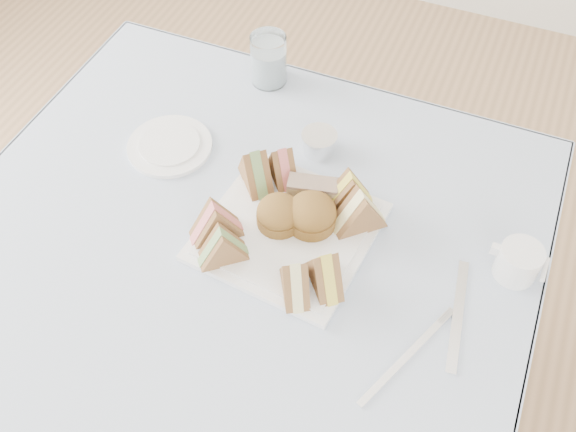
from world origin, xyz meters
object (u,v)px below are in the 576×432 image
at_px(serving_plate, 288,231).
at_px(water_glass, 269,59).
at_px(table, 239,355).
at_px(creamer_jug, 518,262).

xyz_separation_m(serving_plate, water_glass, (-0.19, 0.36, 0.05)).
relative_size(serving_plate, water_glass, 2.54).
distance_m(table, serving_plate, 0.40).
distance_m(serving_plate, creamer_jug, 0.39).
xyz_separation_m(water_glass, creamer_jug, (0.57, -0.29, -0.02)).
height_order(serving_plate, water_glass, water_glass).
xyz_separation_m(table, serving_plate, (0.08, 0.09, 0.38)).
bearing_deg(creamer_jug, water_glass, 155.24).
distance_m(serving_plate, water_glass, 0.41).
bearing_deg(serving_plate, table, -126.18).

